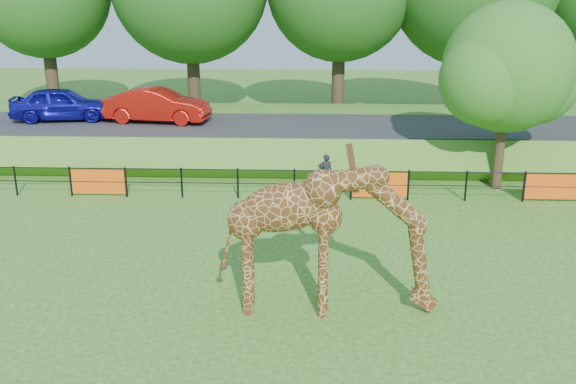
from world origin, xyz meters
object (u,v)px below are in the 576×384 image
Objects in this scene: car_blue at (62,104)px; giraffe at (330,239)px; car_red at (157,105)px; tree_east at (510,72)px; visitor at (326,172)px.

giraffe is at bearing -149.87° from car_blue.
car_red is at bearing -101.36° from car_blue.
giraffe is at bearing -123.85° from tree_east.
tree_east is (6.55, 9.77, 2.52)m from giraffe.
visitor is (7.38, -5.22, -1.49)m from car_red.
visitor is 7.42m from tree_east.
car_blue is 0.96× the size of car_red.
car_blue is 13.05m from visitor.
car_blue is 0.65× the size of tree_east.
car_blue is 19.01m from tree_east.
car_blue is at bearing 164.84° from tree_east.
car_red reaches higher than car_blue.
car_red is at bearing 161.23° from tree_east.
giraffe is 3.64× the size of visitor.
car_red is (-7.29, 14.48, 0.41)m from giraffe.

